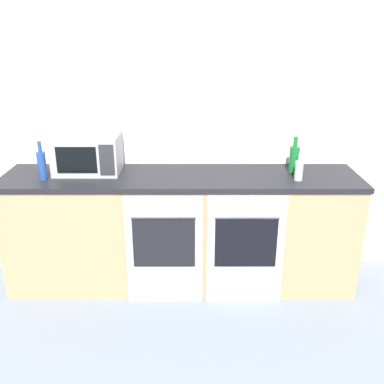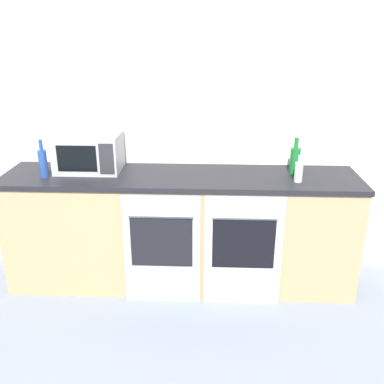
{
  "view_description": "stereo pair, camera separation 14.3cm",
  "coord_description": "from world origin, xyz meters",
  "px_view_note": "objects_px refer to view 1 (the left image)",
  "views": [
    {
      "loc": [
        0.09,
        -0.95,
        2.01
      ],
      "look_at": [
        0.09,
        2.19,
        0.8
      ],
      "focal_mm": 40.0,
      "sensor_mm": 36.0,
      "label": 1
    },
    {
      "loc": [
        0.23,
        -0.95,
        2.01
      ],
      "look_at": [
        0.09,
        2.19,
        0.8
      ],
      "focal_mm": 40.0,
      "sensor_mm": 36.0,
      "label": 2
    }
  ],
  "objects_px": {
    "oven_left": "(164,250)",
    "bottle_blue": "(41,165)",
    "bottle_clear": "(298,170)",
    "oven_right": "(245,250)",
    "microwave": "(87,154)",
    "bottle_green": "(294,159)"
  },
  "relations": [
    {
      "from": "oven_left",
      "to": "oven_right",
      "type": "relative_size",
      "value": 1.0
    },
    {
      "from": "bottle_blue",
      "to": "microwave",
      "type": "bearing_deg",
      "value": 31.49
    },
    {
      "from": "bottle_clear",
      "to": "bottle_blue",
      "type": "distance_m",
      "value": 1.92
    },
    {
      "from": "bottle_green",
      "to": "bottle_blue",
      "type": "height_order",
      "value": "bottle_blue"
    },
    {
      "from": "oven_left",
      "to": "oven_right",
      "type": "xyz_separation_m",
      "value": [
        0.61,
        0.0,
        0.0
      ]
    },
    {
      "from": "microwave",
      "to": "bottle_clear",
      "type": "distance_m",
      "value": 1.63
    },
    {
      "from": "oven_right",
      "to": "bottle_clear",
      "type": "xyz_separation_m",
      "value": [
        0.4,
        0.2,
        0.56
      ]
    },
    {
      "from": "bottle_clear",
      "to": "oven_left",
      "type": "bearing_deg",
      "value": -168.89
    },
    {
      "from": "oven_right",
      "to": "microwave",
      "type": "distance_m",
      "value": 1.43
    },
    {
      "from": "oven_left",
      "to": "bottle_blue",
      "type": "relative_size",
      "value": 3.02
    },
    {
      "from": "oven_right",
      "to": "bottle_green",
      "type": "distance_m",
      "value": 0.82
    },
    {
      "from": "microwave",
      "to": "bottle_blue",
      "type": "relative_size",
      "value": 1.71
    },
    {
      "from": "bottle_clear",
      "to": "bottle_blue",
      "type": "bearing_deg",
      "value": 179.47
    },
    {
      "from": "oven_right",
      "to": "bottle_clear",
      "type": "height_order",
      "value": "bottle_clear"
    },
    {
      "from": "oven_left",
      "to": "bottle_clear",
      "type": "distance_m",
      "value": 1.17
    },
    {
      "from": "oven_left",
      "to": "oven_right",
      "type": "bearing_deg",
      "value": 0.0
    },
    {
      "from": "microwave",
      "to": "bottle_blue",
      "type": "xyz_separation_m",
      "value": [
        -0.3,
        -0.19,
        -0.03
      ]
    },
    {
      "from": "oven_left",
      "to": "bottle_blue",
      "type": "height_order",
      "value": "bottle_blue"
    },
    {
      "from": "microwave",
      "to": "bottle_green",
      "type": "relative_size",
      "value": 1.75
    },
    {
      "from": "oven_left",
      "to": "bottle_clear",
      "type": "height_order",
      "value": "bottle_clear"
    },
    {
      "from": "oven_left",
      "to": "oven_right",
      "type": "distance_m",
      "value": 0.61
    },
    {
      "from": "oven_left",
      "to": "bottle_clear",
      "type": "bearing_deg",
      "value": 11.11
    }
  ]
}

